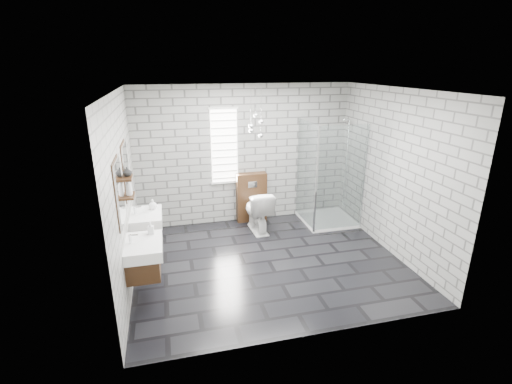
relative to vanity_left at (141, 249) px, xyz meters
name	(u,v)px	position (x,y,z in m)	size (l,w,h in m)	color
floor	(269,262)	(1.91, 0.57, -0.77)	(4.20, 3.60, 0.02)	black
ceiling	(271,89)	(1.91, 0.57, 1.95)	(4.20, 3.60, 0.02)	white
wall_back	(244,155)	(1.91, 2.38, 0.59)	(4.20, 0.02, 2.70)	gray
wall_front	(317,232)	(1.91, -1.24, 0.59)	(4.20, 0.02, 2.70)	gray
wall_left	(123,193)	(-0.20, 0.57, 0.59)	(0.02, 3.60, 2.70)	gray
wall_right	(394,173)	(4.02, 0.57, 0.59)	(0.02, 3.60, 2.70)	gray
vanity_left	(141,249)	(0.00, 0.00, 0.00)	(0.47, 0.70, 1.57)	#3D2512
vanity_right	(144,219)	(0.00, 1.01, 0.00)	(0.47, 0.70, 1.57)	#3D2512
shelf_lower	(129,196)	(-0.12, 0.52, 0.56)	(0.14, 0.30, 0.03)	#3D2512
shelf_upper	(127,178)	(-0.12, 0.52, 0.82)	(0.14, 0.30, 0.03)	#3D2512
window	(224,146)	(1.51, 2.35, 0.79)	(0.56, 0.05, 1.48)	white
cistern_panel	(251,197)	(2.02, 2.27, -0.26)	(0.60, 0.20, 1.00)	#3D2512
flush_plate	(253,185)	(2.02, 2.17, 0.04)	(0.18, 0.01, 0.12)	silver
shower_enclosure	(326,200)	(3.41, 1.75, -0.25)	(1.00, 1.00, 2.03)	white
pendant_cluster	(256,125)	(2.03, 1.93, 1.24)	(0.31, 0.24, 0.94)	silver
toilet	(258,211)	(2.02, 1.77, -0.35)	(0.45, 0.79, 0.81)	white
soap_bottle_a	(151,228)	(0.14, 0.23, 0.18)	(0.08, 0.08, 0.17)	#B2B2B2
soap_bottle_b	(153,204)	(0.15, 1.16, 0.18)	(0.13, 0.13, 0.17)	#B2B2B2
soap_bottle_c	(129,187)	(-0.11, 0.51, 0.70)	(0.09, 0.09, 0.24)	#B2B2B2
vase	(127,172)	(-0.11, 0.55, 0.90)	(0.12, 0.12, 0.13)	#B2B2B2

